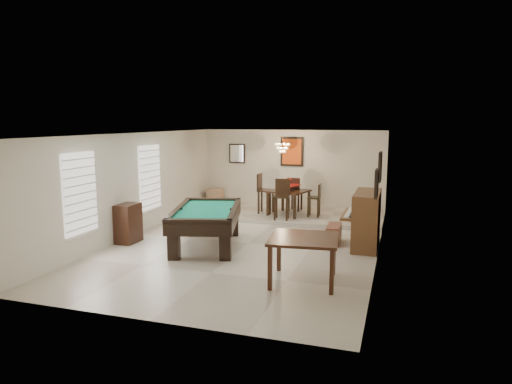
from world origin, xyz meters
The scene contains 26 objects.
ground_plane centered at (0.00, 0.00, -0.01)m, with size 6.00×9.00×0.02m, color beige.
wall_back centered at (0.00, 4.50, 1.30)m, with size 6.00×0.04×2.60m, color silver.
wall_front centered at (0.00, -4.50, 1.30)m, with size 6.00×0.04×2.60m, color silver.
wall_left centered at (-3.00, 0.00, 1.30)m, with size 0.04×9.00×2.60m, color silver.
wall_right centered at (3.00, 0.00, 1.30)m, with size 0.04×9.00×2.60m, color silver.
ceiling centered at (0.00, 0.00, 2.60)m, with size 6.00×9.00×0.04m, color white.
dining_step centered at (0.00, 3.25, 0.06)m, with size 6.00×2.50×0.12m, color beige.
window_left_front centered at (-2.97, -2.20, 1.40)m, with size 0.06×1.00×1.70m, color white.
window_left_rear centered at (-2.97, 0.60, 1.40)m, with size 0.06×1.00×1.70m, color white.
pool_table centered at (-0.84, -0.55, 0.43)m, with size 1.41×2.61×0.87m, color black, non-canonical shape.
square_table centered at (1.79, -2.20, 0.42)m, with size 1.21×1.21×0.83m, color black, non-canonical shape.
upright_piano centered at (2.55, 0.56, 0.64)m, with size 0.86×1.54×1.28m, color brown, non-canonical shape.
piano_bench centered at (1.94, 0.62, 0.22)m, with size 0.31×0.79×0.44m, color brown.
apothecary_chest centered at (-2.77, -0.80, 0.47)m, with size 0.42×0.63×0.94m, color black.
dining_table centered at (0.26, 2.98, 0.55)m, with size 1.03×1.03×0.86m, color black, non-canonical shape.
flower_vase centered at (0.26, 2.98, 1.11)m, with size 0.15×0.15×0.26m, color red, non-canonical shape.
dining_chair_south centered at (0.23, 2.26, 0.69)m, with size 0.42×0.42×1.14m, color black, non-canonical shape.
dining_chair_north centered at (0.30, 3.70, 0.64)m, with size 0.39×0.39×1.04m, color black, non-canonical shape.
dining_chair_west centered at (-0.45, 3.01, 0.72)m, with size 0.45×0.45×1.21m, color black, non-canonical shape.
dining_chair_east centered at (1.02, 2.97, 0.60)m, with size 0.36×0.36×0.96m, color black, non-canonical shape.
corner_bench centered at (-2.58, 4.14, 0.37)m, with size 0.44×0.55×0.49m, color tan.
chandelier centered at (0.00, 3.20, 2.20)m, with size 0.44×0.44×0.60m, color #FFE5B2, non-canonical shape.
back_painting centered at (0.00, 4.46, 1.90)m, with size 0.75×0.06×0.95m, color #D84C14.
back_mirror centered at (-1.90, 4.46, 1.80)m, with size 0.55×0.06×0.65m, color white.
right_picture_upper centered at (2.96, 0.30, 1.90)m, with size 0.06×0.55×0.65m, color slate.
right_picture_lower centered at (2.96, -1.00, 1.70)m, with size 0.06×0.45×0.55m, color gray.
Camera 1 is at (3.38, -10.03, 2.91)m, focal length 32.00 mm.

